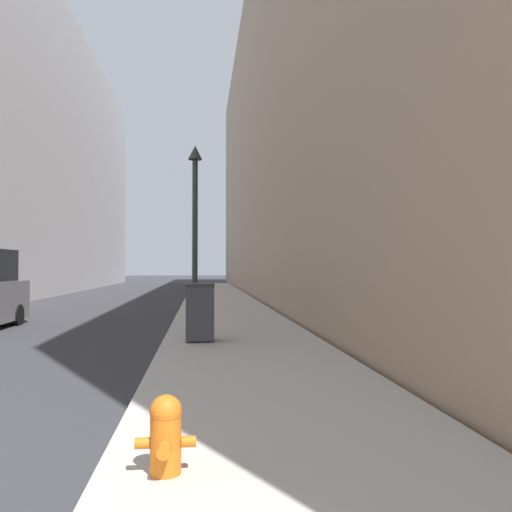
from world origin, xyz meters
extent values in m
cube|color=#B7B2A8|center=(5.30, 18.00, 0.06)|extent=(3.66, 60.00, 0.12)
cube|color=#9E7F66|center=(13.23, 26.00, 10.20)|extent=(12.00, 60.00, 20.39)
cylinder|color=orange|center=(4.06, 0.63, 0.35)|extent=(0.25, 0.25, 0.46)
sphere|color=orange|center=(4.06, 0.63, 0.63)|extent=(0.27, 0.27, 0.27)
cylinder|color=orange|center=(4.06, 0.63, 0.71)|extent=(0.07, 0.07, 0.06)
cylinder|color=orange|center=(4.06, 0.44, 0.37)|extent=(0.11, 0.12, 0.11)
cylinder|color=orange|center=(3.88, 0.63, 0.37)|extent=(0.12, 0.09, 0.09)
cylinder|color=orange|center=(4.25, 0.63, 0.37)|extent=(0.12, 0.09, 0.09)
cube|color=#3D3D42|center=(4.32, 7.88, 0.75)|extent=(0.63, 0.64, 1.19)
cube|color=#2D2D31|center=(4.32, 7.88, 1.39)|extent=(0.64, 0.66, 0.08)
cylinder|color=black|center=(4.05, 8.16, 0.20)|extent=(0.05, 0.16, 0.16)
cylinder|color=black|center=(4.58, 8.16, 0.20)|extent=(0.05, 0.16, 0.16)
cylinder|color=#2D332D|center=(4.15, 11.51, 0.25)|extent=(0.31, 0.31, 0.25)
cylinder|color=#2D332D|center=(4.15, 11.51, 2.58)|extent=(0.16, 0.16, 4.91)
cone|color=#2D332D|center=(4.15, 11.51, 5.25)|extent=(0.42, 0.42, 0.42)
cylinder|color=black|center=(-1.32, 12.57, 0.32)|extent=(0.24, 0.64, 0.64)
camera|label=1|loc=(4.35, -3.53, 1.81)|focal=35.00mm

